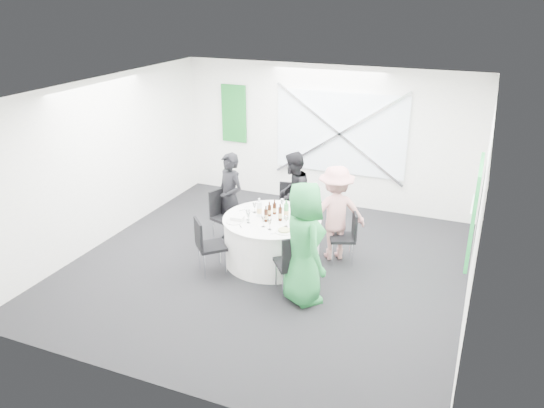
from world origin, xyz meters
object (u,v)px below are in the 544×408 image
at_px(chair_back, 289,204).
at_px(person_woman_pink, 335,213).
at_px(chair_front_right, 293,260).
at_px(person_man_back, 293,194).
at_px(person_man_back_left, 230,198).
at_px(chair_front_left, 206,242).
at_px(clear_water_bottle, 259,209).
at_px(green_water_bottle, 286,212).
at_px(chair_back_left, 223,212).
at_px(banquet_table, 272,240).
at_px(chair_back_right, 347,233).
at_px(person_woman_green, 304,243).

xyz_separation_m(chair_back, person_woman_pink, (1.07, -0.70, 0.27)).
relative_size(chair_front_right, person_man_back, 0.64).
distance_m(person_man_back_left, person_woman_pink, 1.85).
bearing_deg(chair_front_right, person_man_back_left, -77.08).
xyz_separation_m(person_man_back_left, person_man_back, (0.90, 0.68, -0.03)).
distance_m(chair_front_left, person_woman_pink, 2.11).
height_order(chair_front_right, clear_water_bottle, clear_water_bottle).
bearing_deg(person_man_back, green_water_bottle, 11.49).
bearing_deg(chair_back_left, banquet_table, -90.00).
xyz_separation_m(chair_back_right, person_man_back_left, (-2.08, 0.01, 0.29)).
relative_size(person_woman_green, green_water_bottle, 5.64).
xyz_separation_m(chair_front_left, person_man_back_left, (-0.19, 1.20, 0.26)).
bearing_deg(green_water_bottle, chair_front_left, -141.34).
distance_m(person_woman_pink, person_woman_green, 1.42).
distance_m(chair_back, person_man_back, 0.29).
xyz_separation_m(chair_back, person_man_back, (0.12, -0.10, 0.24)).
relative_size(chair_front_right, green_water_bottle, 3.09).
bearing_deg(chair_back_left, person_woman_pink, -66.22).
bearing_deg(person_woman_green, green_water_bottle, -9.99).
relative_size(chair_back_left, person_man_back_left, 0.59).
bearing_deg(green_water_bottle, chair_front_right, -63.02).
height_order(person_woman_pink, person_woman_green, person_woman_green).
xyz_separation_m(chair_front_right, person_man_back_left, (-1.65, 1.31, 0.22)).
bearing_deg(clear_water_bottle, person_woman_green, -40.04).
height_order(chair_back, person_woman_pink, person_woman_pink).
relative_size(chair_back, chair_back_right, 1.03).
bearing_deg(green_water_bottle, chair_back, 108.94).
bearing_deg(green_water_bottle, clear_water_bottle, -172.34).
relative_size(chair_front_left, green_water_bottle, 2.89).
bearing_deg(clear_water_bottle, chair_front_left, -127.26).
height_order(person_man_back, clear_water_bottle, person_man_back).
height_order(banquet_table, person_man_back_left, person_man_back_left).
bearing_deg(person_woman_green, person_man_back, -19.14).
height_order(chair_front_left, green_water_bottle, green_water_bottle).
distance_m(person_woman_green, clear_water_bottle, 1.38).
xyz_separation_m(chair_front_right, chair_front_left, (-1.46, 0.11, -0.04)).
bearing_deg(chair_front_right, chair_back, -106.05).
bearing_deg(chair_front_left, chair_back_left, -29.30).
height_order(chair_back, chair_back_left, chair_back_left).
xyz_separation_m(chair_back, clear_water_bottle, (-0.03, -1.23, 0.36)).
bearing_deg(banquet_table, person_man_back, 93.32).
height_order(person_man_back, person_woman_pink, person_woman_pink).
distance_m(banquet_table, clear_water_bottle, 0.54).
height_order(chair_back_right, person_woman_green, person_woman_green).
xyz_separation_m(person_man_back_left, green_water_bottle, (1.18, -0.40, 0.09)).
bearing_deg(chair_front_right, chair_front_left, -42.81).
height_order(chair_front_right, person_woman_pink, person_woman_pink).
xyz_separation_m(chair_back_left, person_woman_pink, (1.95, 0.14, 0.24)).
bearing_deg(green_water_bottle, person_woman_pink, 35.33).
distance_m(chair_front_left, clear_water_bottle, 0.99).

